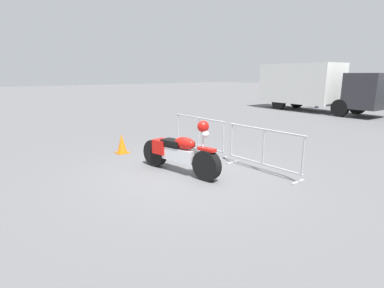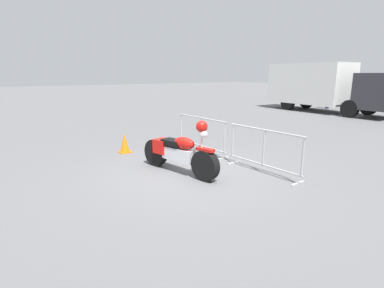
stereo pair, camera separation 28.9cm
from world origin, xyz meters
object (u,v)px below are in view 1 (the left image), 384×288
object	(u,v)px
crowd_barrier_far	(263,150)
parked_car_tan	(382,95)
box_truck	(312,85)
parked_car_silver	(308,92)
crowd_barrier_near	(199,134)
parked_car_yellow	(343,93)
pedestrian	(318,95)
motorcycle	(179,152)
traffic_cone	(122,144)

from	to	relation	value
crowd_barrier_far	parked_car_tan	size ratio (longest dim) A/B	0.50
crowd_barrier_far	parked_car_tan	distance (m)	21.16
crowd_barrier_far	parked_car_tan	world-z (taller)	parked_car_tan
box_truck	parked_car_silver	distance (m)	9.11
box_truck	parked_car_tan	distance (m)	8.51
crowd_barrier_near	crowd_barrier_far	bearing A→B (deg)	0.00
parked_car_silver	parked_car_yellow	distance (m)	3.04
crowd_barrier_far	pedestrian	size ratio (longest dim) A/B	1.29
crowd_barrier_far	motorcycle	bearing A→B (deg)	-126.90
parked_car_yellow	parked_car_silver	bearing A→B (deg)	98.09
box_truck	parked_car_silver	bearing A→B (deg)	125.74
motorcycle	box_truck	size ratio (longest dim) A/B	0.30
parked_car_yellow	traffic_cone	distance (m)	22.77
crowd_barrier_far	parked_car_yellow	xyz separation A→B (m)	(-7.80, 20.51, 0.17)
parked_car_tan	pedestrian	distance (m)	6.66
motorcycle	box_truck	world-z (taller)	box_truck
parked_car_tan	traffic_cone	size ratio (longest dim) A/B	7.35
crowd_barrier_near	traffic_cone	bearing A→B (deg)	-124.92
pedestrian	traffic_cone	size ratio (longest dim) A/B	2.86
parked_car_silver	parked_car_yellow	xyz separation A→B (m)	(2.98, 0.62, -0.03)
box_truck	pedestrian	size ratio (longest dim) A/B	4.63
motorcycle	crowd_barrier_near	distance (m)	2.03
crowd_barrier_far	pedestrian	world-z (taller)	pedestrian
parked_car_tan	pedestrian	size ratio (longest dim) A/B	2.57
motorcycle	crowd_barrier_near	size ratio (longest dim) A/B	1.09
motorcycle	parked_car_yellow	distance (m)	23.09
parked_car_silver	parked_car_tan	distance (m)	5.99
box_truck	traffic_cone	xyz separation A→B (m)	(2.18, -14.12, -1.35)
crowd_barrier_near	parked_car_silver	bearing A→B (deg)	112.75
parked_car_tan	crowd_barrier_far	bearing A→B (deg)	-170.45
motorcycle	crowd_barrier_near	xyz separation A→B (m)	(-1.22, 1.62, 0.04)
motorcycle	pedestrian	bearing A→B (deg)	97.72
box_truck	parked_car_yellow	world-z (taller)	box_truck
parked_car_yellow	traffic_cone	xyz separation A→B (m)	(4.04, -22.41, -0.43)
motorcycle	parked_car_silver	bearing A→B (deg)	102.92
traffic_cone	crowd_barrier_near	bearing A→B (deg)	55.08
crowd_barrier_far	traffic_cone	distance (m)	4.22
box_truck	pedestrian	xyz separation A→B (m)	(-0.65, 1.97, -0.72)
box_truck	parked_car_tan	size ratio (longest dim) A/B	1.80
motorcycle	crowd_barrier_far	world-z (taller)	motorcycle
crowd_barrier_far	crowd_barrier_near	bearing A→B (deg)	180.00
parked_car_silver	pedestrian	bearing A→B (deg)	-147.34
box_truck	pedestrian	distance (m)	2.19
motorcycle	parked_car_yellow	xyz separation A→B (m)	(-6.58, 22.13, 0.21)
motorcycle	parked_car_silver	xyz separation A→B (m)	(-9.56, 21.52, 0.24)
crowd_barrier_near	parked_car_silver	world-z (taller)	parked_car_silver
parked_car_tan	traffic_cone	xyz separation A→B (m)	(1.07, -22.50, -0.44)
parked_car_silver	parked_car_tan	xyz separation A→B (m)	(5.95, 0.71, -0.02)
parked_car_yellow	traffic_cone	bearing A→B (deg)	-173.41
crowd_barrier_near	box_truck	xyz separation A→B (m)	(-3.50, 12.22, 1.08)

